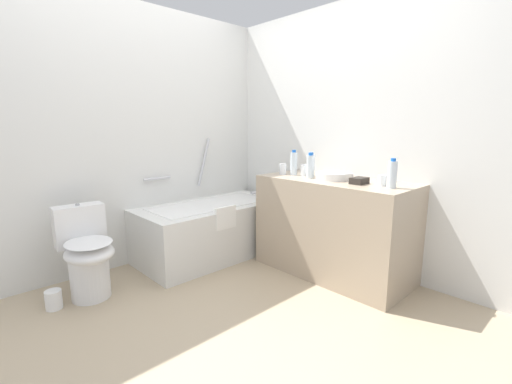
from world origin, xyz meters
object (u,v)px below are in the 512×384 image
bathtub (213,228)px  water_bottle_0 (311,165)px  water_bottle_1 (392,174)px  water_bottle_3 (294,163)px  drinking_glass_0 (304,170)px  water_bottle_2 (310,166)px  toilet_paper_roll (54,300)px  drinking_glass_2 (283,169)px  sink_faucet (345,174)px  toilet (87,254)px  drinking_glass_1 (382,180)px  amenity_basket (359,181)px  sink_basin (333,176)px

bathtub → water_bottle_0: 1.16m
water_bottle_1 → water_bottle_3: size_ratio=0.95×
bathtub → drinking_glass_0: bearing=-56.8°
water_bottle_2 → toilet_paper_roll: water_bottle_2 is taller
water_bottle_1 → drinking_glass_2: 1.02m
bathtub → sink_faucet: bearing=-57.6°
water_bottle_0 → water_bottle_2: bearing=-147.5°
toilet_paper_roll → drinking_glass_0: bearing=-19.0°
water_bottle_1 → water_bottle_0: bearing=87.6°
sink_faucet → toilet_paper_roll: bearing=155.2°
water_bottle_2 → toilet: bearing=152.9°
water_bottle_3 → drinking_glass_2: water_bottle_3 is taller
toilet → water_bottle_2: (1.60, -0.82, 0.60)m
water_bottle_1 → drinking_glass_0: (0.04, 0.84, -0.05)m
toilet → toilet_paper_roll: bearing=-80.8°
sink_faucet → water_bottle_1: bearing=-112.9°
drinking_glass_1 → amenity_basket: drinking_glass_1 is taller
drinking_glass_2 → amenity_basket: size_ratio=0.72×
water_bottle_2 → drinking_glass_0: size_ratio=2.16×
sink_faucet → drinking_glass_1: size_ratio=1.79×
bathtub → amenity_basket: size_ratio=10.40×
water_bottle_3 → drinking_glass_0: bearing=-69.6°
water_bottle_3 → water_bottle_1: bearing=-90.4°
bathtub → water_bottle_1: size_ratio=6.72×
sink_faucet → drinking_glass_1: bearing=-113.8°
bathtub → drinking_glass_1: 1.68m
drinking_glass_0 → drinking_glass_2: same height
drinking_glass_1 → water_bottle_1: bearing=-108.1°
sink_faucet → drinking_glass_0: drinking_glass_0 is taller
sink_faucet → amenity_basket: size_ratio=1.09×
sink_faucet → water_bottle_1: (-0.22, -0.53, 0.07)m
water_bottle_0 → amenity_basket: (-0.04, -0.50, -0.08)m
drinking_glass_1 → sink_faucet: bearing=66.2°
water_bottle_1 → water_bottle_3: 0.93m
water_bottle_1 → drinking_glass_1: water_bottle_1 is taller
toilet → water_bottle_0: water_bottle_0 is taller
toilet → sink_basin: size_ratio=2.34×
drinking_glass_0 → amenity_basket: (-0.05, -0.58, -0.03)m
sink_basin → drinking_glass_0: drinking_glass_0 is taller
amenity_basket → toilet_paper_roll: (-1.89, 1.25, -0.79)m
drinking_glass_1 → drinking_glass_2: drinking_glass_2 is taller
bathtub → drinking_glass_0: bathtub is taller
sink_faucet → water_bottle_3: (-0.22, 0.41, 0.08)m
drinking_glass_0 → amenity_basket: bearing=-94.6°
sink_faucet → drinking_glass_1: 0.48m
sink_faucet → toilet: bearing=151.8°
sink_basin → toilet_paper_roll: 2.32m
sink_faucet → drinking_glass_2: (-0.27, 0.49, 0.02)m
water_bottle_2 → water_bottle_3: 0.23m
bathtub → drinking_glass_2: size_ratio=14.51×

